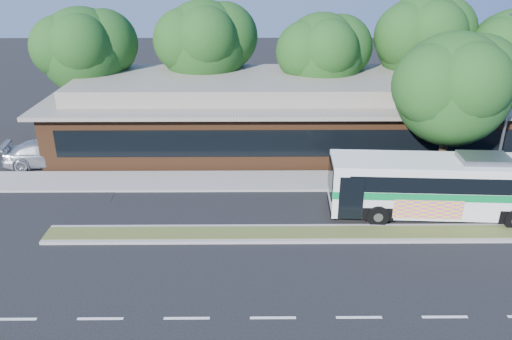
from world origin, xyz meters
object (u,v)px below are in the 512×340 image
Objects in this scene: sedan at (50,153)px; sidewalk_tree at (460,86)px; lamp_post at (510,97)px; transit_bus at (451,183)px.

sidewalk_tree reaches higher than sedan.
lamp_post is at bearing -7.35° from sidewalk_tree.
sedan is at bearing 173.37° from sidewalk_tree.
transit_bus is 22.47m from sedan.
sidewalk_tree reaches higher than transit_bus.
lamp_post is 25.87m from sedan.
lamp_post is 6.18m from transit_bus.
transit_bus reaches higher than sedan.
lamp_post reaches higher than transit_bus.
transit_bus is at bearing -116.58° from sedan.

